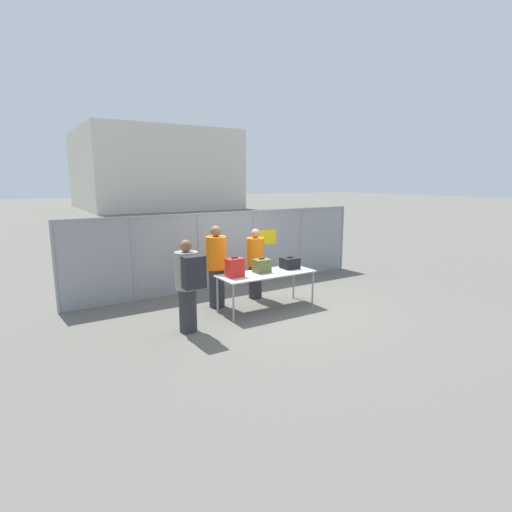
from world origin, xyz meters
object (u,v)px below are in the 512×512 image
object	(u,v)px
security_worker_near	(255,263)
utility_trailer	(230,256)
suitcase_black	(290,263)
suitcase_red	(235,268)
security_worker_far	(216,266)
traveler_hooded	(188,283)
suitcase_olive	(262,266)
inspection_table	(266,275)

from	to	relation	value
security_worker_near	utility_trailer	xyz separation A→B (m)	(0.93, 3.00, -0.43)
suitcase_black	utility_trailer	world-z (taller)	suitcase_black
suitcase_red	security_worker_far	bearing A→B (deg)	97.93
suitcase_black	traveler_hooded	distance (m)	2.66
suitcase_red	suitcase_olive	world-z (taller)	suitcase_red
suitcase_olive	security_worker_far	world-z (taller)	security_worker_far
inspection_table	suitcase_olive	world-z (taller)	suitcase_olive
inspection_table	suitcase_olive	bearing A→B (deg)	114.32
utility_trailer	traveler_hooded	bearing A→B (deg)	-126.29
inspection_table	suitcase_red	bearing A→B (deg)	176.23
suitcase_olive	utility_trailer	bearing A→B (deg)	71.93
traveler_hooded	security_worker_far	world-z (taller)	security_worker_far
suitcase_olive	suitcase_black	size ratio (longest dim) A/B	0.93
inspection_table	utility_trailer	bearing A→B (deg)	73.07
traveler_hooded	suitcase_red	bearing A→B (deg)	14.36
inspection_table	suitcase_red	distance (m)	0.78
security_worker_near	utility_trailer	distance (m)	3.17
inspection_table	traveler_hooded	size ratio (longest dim) A/B	1.24
security_worker_far	utility_trailer	xyz separation A→B (m)	(1.99, 3.12, -0.50)
traveler_hooded	security_worker_near	distance (m)	2.47
suitcase_olive	suitcase_black	distance (m)	0.74
suitcase_olive	security_worker_near	size ratio (longest dim) A/B	0.21
inspection_table	utility_trailer	size ratio (longest dim) A/B	0.49
inspection_table	security_worker_near	bearing A→B (deg)	74.12
suitcase_olive	security_worker_far	distance (m)	0.98
suitcase_red	suitcase_olive	bearing A→B (deg)	4.89
suitcase_red	security_worker_far	xyz separation A→B (m)	(-0.09, 0.65, -0.07)
security_worker_far	security_worker_near	bearing A→B (deg)	-172.05
inspection_table	security_worker_near	size ratio (longest dim) A/B	1.29
suitcase_red	suitcase_black	world-z (taller)	suitcase_red
suitcase_olive	utility_trailer	world-z (taller)	suitcase_olive
security_worker_near	suitcase_black	bearing A→B (deg)	113.99
suitcase_red	security_worker_far	world-z (taller)	security_worker_far
utility_trailer	security_worker_near	bearing A→B (deg)	-107.22
inspection_table	suitcase_olive	xyz separation A→B (m)	(-0.05, 0.11, 0.20)
security_worker_far	utility_trailer	size ratio (longest dim) A/B	0.41
traveler_hooded	utility_trailer	size ratio (longest dim) A/B	0.39
suitcase_olive	utility_trailer	distance (m)	3.94
suitcase_black	security_worker_near	bearing A→B (deg)	122.34
inspection_table	security_worker_far	bearing A→B (deg)	139.70
suitcase_red	suitcase_black	bearing A→B (deg)	2.28
inspection_table	suitcase_black	world-z (taller)	suitcase_black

